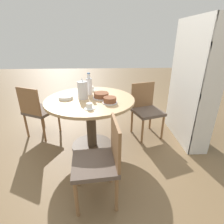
{
  "coord_description": "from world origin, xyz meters",
  "views": [
    {
      "loc": [
        2.23,
        0.2,
        1.52
      ],
      "look_at": [
        0.0,
        0.3,
        0.55
      ],
      "focal_mm": 28.0,
      "sensor_mm": 36.0,
      "label": 1
    }
  ],
  "objects_px": {
    "cake_main": "(101,96)",
    "cup_b": "(89,106)",
    "water_bottle": "(89,86)",
    "cake_second": "(110,100)",
    "coffee_pot": "(83,90)",
    "chair_c": "(38,110)",
    "chair_b": "(146,108)",
    "chair_a": "(101,160)",
    "cup_a": "(91,89)",
    "cup_c": "(82,90)",
    "bookshelf": "(191,84)"
  },
  "relations": [
    {
      "from": "cake_main",
      "to": "cup_b",
      "type": "bearing_deg",
      "value": -19.68
    },
    {
      "from": "bookshelf",
      "to": "water_bottle",
      "type": "xyz_separation_m",
      "value": [
        0.04,
        -1.48,
        0.0
      ]
    },
    {
      "from": "water_bottle",
      "to": "cake_second",
      "type": "relative_size",
      "value": 1.64
    },
    {
      "from": "coffee_pot",
      "to": "chair_c",
      "type": "bearing_deg",
      "value": -114.1
    },
    {
      "from": "cup_b",
      "to": "cup_c",
      "type": "relative_size",
      "value": 1.0
    },
    {
      "from": "bookshelf",
      "to": "chair_a",
      "type": "bearing_deg",
      "value": 130.81
    },
    {
      "from": "chair_a",
      "to": "cup_a",
      "type": "relative_size",
      "value": 6.79
    },
    {
      "from": "cake_second",
      "to": "chair_b",
      "type": "bearing_deg",
      "value": 130.82
    },
    {
      "from": "cake_main",
      "to": "cake_second",
      "type": "height_order",
      "value": "same"
    },
    {
      "from": "coffee_pot",
      "to": "water_bottle",
      "type": "bearing_deg",
      "value": 156.76
    },
    {
      "from": "bookshelf",
      "to": "cup_a",
      "type": "height_order",
      "value": "bookshelf"
    },
    {
      "from": "water_bottle",
      "to": "cup_b",
      "type": "relative_size",
      "value": 2.49
    },
    {
      "from": "cake_main",
      "to": "water_bottle",
      "type": "bearing_deg",
      "value": -134.01
    },
    {
      "from": "chair_c",
      "to": "water_bottle",
      "type": "xyz_separation_m",
      "value": [
        0.17,
        0.84,
        0.42
      ]
    },
    {
      "from": "cake_second",
      "to": "cup_a",
      "type": "distance_m",
      "value": 0.62
    },
    {
      "from": "chair_a",
      "to": "cake_main",
      "type": "xyz_separation_m",
      "value": [
        -0.92,
        0.0,
        0.33
      ]
    },
    {
      "from": "cake_second",
      "to": "cup_a",
      "type": "height_order",
      "value": "cake_second"
    },
    {
      "from": "chair_b",
      "to": "coffee_pot",
      "type": "xyz_separation_m",
      "value": [
        0.33,
        -0.95,
        0.42
      ]
    },
    {
      "from": "chair_b",
      "to": "cake_second",
      "type": "bearing_deg",
      "value": -156.7
    },
    {
      "from": "cup_b",
      "to": "coffee_pot",
      "type": "bearing_deg",
      "value": -162.94
    },
    {
      "from": "bookshelf",
      "to": "cake_second",
      "type": "height_order",
      "value": "bookshelf"
    },
    {
      "from": "chair_b",
      "to": "cake_main",
      "type": "relative_size",
      "value": 3.7
    },
    {
      "from": "chair_a",
      "to": "cup_b",
      "type": "xyz_separation_m",
      "value": [
        -0.55,
        -0.13,
        0.32
      ]
    },
    {
      "from": "cup_b",
      "to": "cup_c",
      "type": "height_order",
      "value": "same"
    },
    {
      "from": "chair_b",
      "to": "cup_c",
      "type": "distance_m",
      "value": 1.05
    },
    {
      "from": "cake_second",
      "to": "cup_c",
      "type": "relative_size",
      "value": 1.51
    },
    {
      "from": "chair_a",
      "to": "cake_main",
      "type": "distance_m",
      "value": 0.98
    },
    {
      "from": "cake_second",
      "to": "cup_c",
      "type": "bearing_deg",
      "value": -142.68
    },
    {
      "from": "cake_second",
      "to": "cup_b",
      "type": "xyz_separation_m",
      "value": [
        0.17,
        -0.24,
        -0.01
      ]
    },
    {
      "from": "chair_b",
      "to": "coffee_pot",
      "type": "distance_m",
      "value": 1.09
    },
    {
      "from": "chair_c",
      "to": "bookshelf",
      "type": "xyz_separation_m",
      "value": [
        0.13,
        2.31,
        0.42
      ]
    },
    {
      "from": "cake_main",
      "to": "cake_second",
      "type": "relative_size",
      "value": 1.21
    },
    {
      "from": "chair_c",
      "to": "cup_c",
      "type": "height_order",
      "value": "chair_c"
    },
    {
      "from": "bookshelf",
      "to": "cup_a",
      "type": "xyz_separation_m",
      "value": [
        -0.16,
        -1.46,
        -0.1
      ]
    },
    {
      "from": "cup_c",
      "to": "cup_a",
      "type": "bearing_deg",
      "value": 104.54
    },
    {
      "from": "water_bottle",
      "to": "cake_main",
      "type": "height_order",
      "value": "water_bottle"
    },
    {
      "from": "chair_b",
      "to": "cup_c",
      "type": "bearing_deg",
      "value": 161.78
    },
    {
      "from": "water_bottle",
      "to": "cup_c",
      "type": "relative_size",
      "value": 2.49
    },
    {
      "from": "chair_b",
      "to": "cup_a",
      "type": "height_order",
      "value": "chair_b"
    },
    {
      "from": "cup_a",
      "to": "cake_main",
      "type": "bearing_deg",
      "value": 22.85
    },
    {
      "from": "water_bottle",
      "to": "cup_b",
      "type": "distance_m",
      "value": 0.54
    },
    {
      "from": "chair_b",
      "to": "water_bottle",
      "type": "relative_size",
      "value": 2.73
    },
    {
      "from": "cake_second",
      "to": "chair_a",
      "type": "bearing_deg",
      "value": -8.62
    },
    {
      "from": "chair_c",
      "to": "coffee_pot",
      "type": "distance_m",
      "value": 0.93
    },
    {
      "from": "chair_b",
      "to": "cake_second",
      "type": "distance_m",
      "value": 0.85
    },
    {
      "from": "cup_a",
      "to": "cake_second",
      "type": "bearing_deg",
      "value": 25.08
    },
    {
      "from": "cake_main",
      "to": "cup_c",
      "type": "distance_m",
      "value": 0.44
    },
    {
      "from": "coffee_pot",
      "to": "cup_a",
      "type": "xyz_separation_m",
      "value": [
        -0.38,
        0.09,
        -0.1
      ]
    },
    {
      "from": "coffee_pot",
      "to": "cup_a",
      "type": "bearing_deg",
      "value": 166.82
    },
    {
      "from": "bookshelf",
      "to": "cake_main",
      "type": "relative_size",
      "value": 7.7
    }
  ]
}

